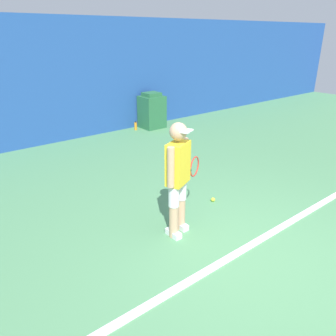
% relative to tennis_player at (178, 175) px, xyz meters
% --- Properties ---
extents(ground_plane, '(24.00, 24.00, 0.00)m').
position_rel_tennis_player_xyz_m(ground_plane, '(0.39, -1.02, -0.84)').
color(ground_plane, '#518C5B').
extents(back_wall, '(24.00, 0.10, 2.90)m').
position_rel_tennis_player_xyz_m(back_wall, '(0.39, 4.94, 0.61)').
color(back_wall, '#234C99').
rests_on(back_wall, ground_plane).
extents(court_baseline, '(21.60, 0.10, 0.01)m').
position_rel_tennis_player_xyz_m(court_baseline, '(0.39, -0.83, -0.84)').
color(court_baseline, white).
rests_on(court_baseline, ground_plane).
extents(tennis_player, '(0.86, 0.47, 1.53)m').
position_rel_tennis_player_xyz_m(tennis_player, '(0.00, 0.00, 0.00)').
color(tennis_player, tan).
rests_on(tennis_player, ground_plane).
extents(tennis_ball, '(0.07, 0.07, 0.07)m').
position_rel_tennis_player_xyz_m(tennis_ball, '(1.00, 0.30, -0.81)').
color(tennis_ball, '#D1E533').
rests_on(tennis_ball, ground_plane).
extents(covered_chair, '(0.62, 0.58, 0.99)m').
position_rel_tennis_player_xyz_m(covered_chair, '(2.88, 4.55, -0.37)').
color(covered_chair, '#28663D').
rests_on(covered_chair, ground_plane).
extents(water_bottle, '(0.08, 0.08, 0.24)m').
position_rel_tennis_player_xyz_m(water_bottle, '(2.36, 4.61, -0.73)').
color(water_bottle, orange).
rests_on(water_bottle, ground_plane).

